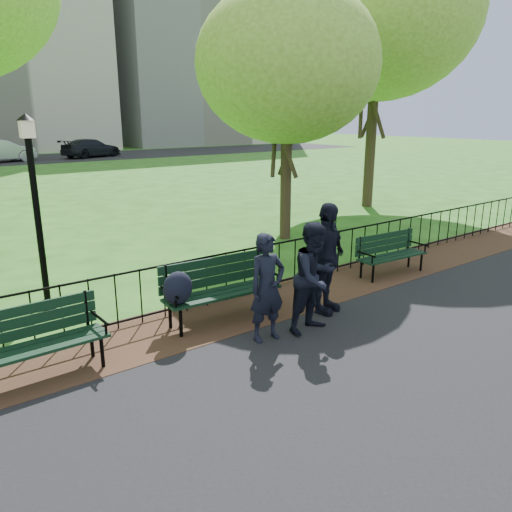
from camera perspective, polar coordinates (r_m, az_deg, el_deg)
ground at (r=7.56m, az=6.49°, el=-9.18°), size 120.00×120.00×0.00m
dirt_strip at (r=8.61m, az=-0.41°, el=-5.77°), size 60.00×1.60×0.01m
iron_fence at (r=8.83m, az=-2.36°, el=-1.88°), size 24.06×0.06×1.00m
apartment_east at (r=61.85m, az=-7.52°, el=23.94°), size 20.00×15.00×24.00m
park_bench_main at (r=7.67m, az=-6.31°, el=-3.31°), size 2.03×0.72×1.09m
park_bench_left_a at (r=6.78m, az=-24.49°, el=-8.27°), size 1.81×0.60×1.02m
park_bench_right_a at (r=10.56m, az=14.99°, el=0.73°), size 1.66×0.62×0.92m
lamppost at (r=8.78m, az=-23.80°, el=5.07°), size 0.29×0.29×3.21m
tree_near_e at (r=13.03m, az=3.64°, el=21.05°), size 4.52×4.52×6.30m
tree_mid_e at (r=18.51m, az=13.84°, el=25.40°), size 6.60×6.60×9.20m
person_left at (r=7.13m, az=1.29°, el=-3.64°), size 0.60×0.42×1.59m
person_mid at (r=7.48m, az=6.73°, el=-2.43°), size 0.85×0.50×1.68m
person_right at (r=8.18m, az=7.99°, el=-0.30°), size 1.16×0.72×1.84m
sedan_dark at (r=41.22m, az=-18.31°, el=11.64°), size 5.14×3.38×1.38m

